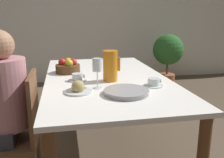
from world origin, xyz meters
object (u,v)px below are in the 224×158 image
Objects in this scene: wine_glass_water at (97,66)px; potted_plant at (168,52)px; chair_person_side at (17,134)px; teacup_across at (78,78)px; fruit_bowl at (68,67)px; bread_plate at (78,89)px; red_pitcher at (110,66)px; teacup_near_person at (154,83)px; serving_tray at (126,92)px; person_seated at (0,104)px.

potted_plant is (1.63, 2.54, -0.32)m from wine_glass_water.
chair_person_side is 6.19× the size of teacup_across.
fruit_bowl is (-0.07, 0.30, 0.03)m from teacup_across.
chair_person_side is 4.93× the size of bread_plate.
red_pitcher is (0.69, 0.20, 0.41)m from chair_person_side.
teacup_near_person is (0.40, -0.02, -0.13)m from wine_glass_water.
fruit_bowl reaches higher than bread_plate.
fruit_bowl is at bearing 116.96° from serving_tray.
red_pitcher is 0.37m from serving_tray.
fruit_bowl is at bearing 102.47° from teacup_across.
wine_glass_water is 0.72× the size of serving_tray.
teacup_across is (-0.25, 0.05, -0.10)m from red_pitcher.
bread_plate is at bearing -85.17° from fruit_bowl.
red_pitcher is 1.64× the size of teacup_across.
red_pitcher is 0.22m from wine_glass_water.
chair_person_side is at bearing 172.53° from bread_plate.
teacup_near_person is 0.16× the size of potted_plant.
person_seated is at bearing 172.66° from bread_plate.
person_seated reaches higher than teacup_across.
chair_person_side is at bearing -163.71° from red_pitcher.
fruit_bowl is (-0.59, 0.55, 0.03)m from teacup_near_person.
chair_person_side is 0.96× the size of potted_plant.
serving_tray is (0.73, -0.15, 0.30)m from chair_person_side.
person_seated is 4.98× the size of red_pitcher.
person_seated is at bearing -155.01° from teacup_across.
teacup_across is at bearing 167.90° from red_pitcher.
serving_tray is at bearing -148.55° from teacup_near_person.
potted_plant is (1.51, 2.36, -0.29)m from red_pitcher.
serving_tray is at bearing -83.43° from red_pitcher.
person_seated is 3.42m from potted_plant.
potted_plant is at bearing 57.50° from red_pitcher.
teacup_across is 0.16× the size of potted_plant.
bread_plate is (-0.01, -0.31, 0.00)m from teacup_across.
bread_plate is at bearing -151.10° from wine_glass_water.
potted_plant reaches higher than bread_plate.
red_pitcher reaches higher than bread_plate.
fruit_bowl reaches higher than teacup_near_person.
person_seated is 8.17× the size of teacup_near_person.
person_seated reaches higher than bread_plate.
fruit_bowl is at bearing -34.01° from chair_person_side.
chair_person_side is at bearing -96.68° from person_seated.
potted_plant is (2.19, 2.56, 0.12)m from chair_person_side.
teacup_across is at bearing 125.80° from serving_tray.
bread_plate is (-0.54, -0.05, 0.00)m from teacup_near_person.
teacup_near_person is (0.28, -0.20, -0.10)m from red_pitcher.
bread_plate is 0.85× the size of fruit_bowl.
teacup_across is 0.67× the size of fruit_bowl.
chair_person_side reaches higher than fruit_bowl.
person_seated is 5.54× the size of wine_glass_water.
chair_person_side is at bearing -149.83° from teacup_across.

